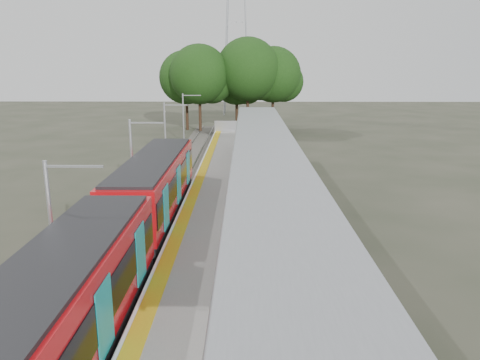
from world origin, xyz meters
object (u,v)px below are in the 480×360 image
(info_pillar_far, at_px, (246,172))
(train, at_px, (122,228))
(bench_far, at_px, (256,141))
(litter_bin, at_px, (265,175))
(bench_mid, at_px, (284,199))
(bench_near, at_px, (303,267))

(info_pillar_far, bearing_deg, train, -123.54)
(bench_far, bearing_deg, train, -114.97)
(info_pillar_far, relative_size, litter_bin, 1.87)
(bench_mid, xyz_separation_m, info_pillar_far, (-1.99, 5.99, 0.08))
(train, bearing_deg, info_pillar_far, 66.79)
(train, xyz_separation_m, info_pillar_far, (5.11, 11.92, -0.37))
(bench_far, bearing_deg, info_pillar_far, -105.45)
(bench_near, xyz_separation_m, bench_mid, (-0.01, 8.50, 0.05))
(litter_bin, bearing_deg, bench_near, -86.98)
(train, xyz_separation_m, bench_far, (6.04, 24.93, -0.43))
(bench_mid, distance_m, info_pillar_far, 6.31)
(bench_far, relative_size, litter_bin, 2.13)
(train, bearing_deg, bench_far, 76.37)
(bench_mid, bearing_deg, train, -133.12)
(bench_near, bearing_deg, info_pillar_far, 102.04)
(info_pillar_far, distance_m, litter_bin, 1.26)
(bench_mid, xyz_separation_m, bench_far, (-1.06, 19.00, 0.02))
(bench_near, relative_size, info_pillar_far, 1.00)
(bench_near, relative_size, bench_mid, 0.91)
(bench_mid, bearing_deg, litter_bin, 104.22)
(bench_mid, relative_size, bench_far, 0.96)
(info_pillar_far, bearing_deg, bench_mid, -81.95)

